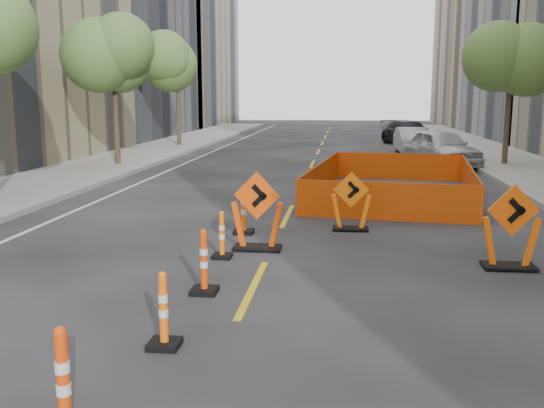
# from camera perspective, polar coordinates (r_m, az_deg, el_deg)

# --- Properties ---
(sidewalk_left) EXTENTS (4.00, 90.00, 0.15)m
(sidewalk_left) POSITION_cam_1_polar(r_m,az_deg,el_deg) (20.53, -23.84, 0.87)
(sidewalk_left) COLOR gray
(sidewalk_left) RESTS_ON ground
(bld_left_d) EXTENTS (12.00, 16.00, 14.00)m
(bld_left_d) POSITION_cam_1_polar(r_m,az_deg,el_deg) (48.43, -16.10, 14.48)
(bld_left_d) COLOR #4C4C51
(bld_left_d) RESTS_ON ground
(bld_left_e) EXTENTS (12.00, 20.00, 20.00)m
(bld_left_e) POSITION_cam_1_polar(r_m,az_deg,el_deg) (64.10, -10.34, 16.28)
(bld_left_e) COLOR gray
(bld_left_e) RESTS_ON ground
(bld_right_e) EXTENTS (12.00, 14.00, 16.00)m
(bld_right_e) POSITION_cam_1_polar(r_m,az_deg,el_deg) (66.05, 21.08, 13.85)
(bld_right_e) COLOR tan
(bld_right_e) RESTS_ON ground
(tree_l_c) EXTENTS (2.80, 2.80, 5.95)m
(tree_l_c) POSITION_cam_1_polar(r_m,az_deg,el_deg) (27.28, -14.69, 12.90)
(tree_l_c) COLOR #382B1E
(tree_l_c) RESTS_ON ground
(tree_l_d) EXTENTS (2.80, 2.80, 5.95)m
(tree_l_d) POSITION_cam_1_polar(r_m,az_deg,el_deg) (36.78, -8.90, 12.35)
(tree_l_d) COLOR #382B1E
(tree_l_d) RESTS_ON ground
(tree_r_c) EXTENTS (2.80, 2.80, 5.95)m
(tree_r_c) POSITION_cam_1_polar(r_m,az_deg,el_deg) (28.31, 21.59, 12.42)
(tree_r_c) COLOR #382B1E
(tree_r_c) RESTS_ON ground
(channelizer_2) EXTENTS (0.43, 0.43, 1.09)m
(channelizer_2) POSITION_cam_1_polar(r_m,az_deg,el_deg) (6.00, -19.04, -15.70)
(channelizer_2) COLOR #E13B09
(channelizer_2) RESTS_ON ground
(channelizer_3) EXTENTS (0.39, 0.39, 0.98)m
(channelizer_3) POSITION_cam_1_polar(r_m,az_deg,el_deg) (7.73, -10.19, -9.77)
(channelizer_3) COLOR #FF610A
(channelizer_3) RESTS_ON ground
(channelizer_4) EXTENTS (0.41, 0.41, 1.05)m
(channelizer_4) POSITION_cam_1_polar(r_m,az_deg,el_deg) (9.65, -6.44, -5.39)
(channelizer_4) COLOR #D73C09
(channelizer_4) RESTS_ON ground
(channelizer_5) EXTENTS (0.36, 0.36, 0.93)m
(channelizer_5) POSITION_cam_1_polar(r_m,az_deg,el_deg) (11.69, -4.74, -2.89)
(channelizer_5) COLOR #FC660A
(channelizer_5) RESTS_ON ground
(channelizer_6) EXTENTS (0.44, 0.44, 1.11)m
(channelizer_6) POSITION_cam_1_polar(r_m,az_deg,el_deg) (13.69, -2.69, -0.53)
(channelizer_6) COLOR #EC5609
(channelizer_6) RESTS_ON ground
(chevron_sign_left) EXTENTS (1.17, 0.83, 1.60)m
(chevron_sign_left) POSITION_cam_1_polar(r_m,az_deg,el_deg) (12.21, -1.40, -0.66)
(chevron_sign_left) COLOR #EE490A
(chevron_sign_left) RESTS_ON ground
(chevron_sign_center) EXTENTS (0.98, 0.66, 1.37)m
(chevron_sign_center) POSITION_cam_1_polar(r_m,az_deg,el_deg) (14.11, 7.45, 0.27)
(chevron_sign_center) COLOR orange
(chevron_sign_center) RESTS_ON ground
(chevron_sign_right) EXTENTS (1.12, 0.77, 1.55)m
(chevron_sign_right) POSITION_cam_1_polar(r_m,az_deg,el_deg) (11.69, 21.62, -2.01)
(chevron_sign_right) COLOR #E45009
(chevron_sign_right) RESTS_ON ground
(safety_fence) EXTENTS (5.46, 8.25, 0.97)m
(safety_fence) POSITION_cam_1_polar(r_m,az_deg,el_deg) (19.20, 11.35, 2.19)
(safety_fence) COLOR #FF440D
(safety_fence) RESTS_ON ground
(parked_car_near) EXTENTS (3.38, 5.12, 1.62)m
(parked_car_near) POSITION_cam_1_polar(r_m,az_deg,el_deg) (27.70, 15.61, 5.11)
(parked_car_near) COLOR silver
(parked_car_near) RESTS_ON ground
(parked_car_mid) EXTENTS (1.68, 4.28, 1.39)m
(parked_car_mid) POSITION_cam_1_polar(r_m,az_deg,el_deg) (32.88, 13.05, 5.78)
(parked_car_mid) COLOR #B0B2B6
(parked_car_mid) RESTS_ON ground
(parked_car_far) EXTENTS (3.58, 5.61, 1.51)m
(parked_car_far) POSITION_cam_1_polar(r_m,az_deg,el_deg) (38.97, 12.72, 6.55)
(parked_car_far) COLOR black
(parked_car_far) RESTS_ON ground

